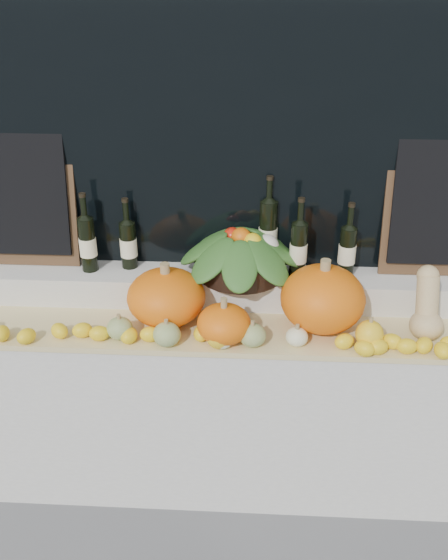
{
  "coord_description": "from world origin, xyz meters",
  "views": [
    {
      "loc": [
        0.13,
        -0.79,
        2.33
      ],
      "look_at": [
        0.0,
        1.45,
        1.12
      ],
      "focal_mm": 40.0,
      "sensor_mm": 36.0,
      "label": 1
    }
  ],
  "objects_px": {
    "pumpkin_right": "(323,299)",
    "wine_bottle_tall": "(268,233)",
    "butternut_squash": "(427,308)",
    "pumpkin_left": "(166,297)",
    "produce_bowl": "(241,252)"
  },
  "relations": [
    {
      "from": "pumpkin_left",
      "to": "produce_bowl",
      "type": "height_order",
      "value": "produce_bowl"
    },
    {
      "from": "pumpkin_left",
      "to": "butternut_squash",
      "type": "height_order",
      "value": "butternut_squash"
    },
    {
      "from": "pumpkin_right",
      "to": "pumpkin_left",
      "type": "bearing_deg",
      "value": 178.89
    },
    {
      "from": "pumpkin_left",
      "to": "wine_bottle_tall",
      "type": "bearing_deg",
      "value": 33.72
    },
    {
      "from": "produce_bowl",
      "to": "pumpkin_left",
      "type": "bearing_deg",
      "value": -147.64
    },
    {
      "from": "butternut_squash",
      "to": "wine_bottle_tall",
      "type": "height_order",
      "value": "wine_bottle_tall"
    },
    {
      "from": "pumpkin_right",
      "to": "wine_bottle_tall",
      "type": "distance_m",
      "value": 0.4
    },
    {
      "from": "pumpkin_left",
      "to": "butternut_squash",
      "type": "distance_m",
      "value": 1.07
    },
    {
      "from": "pumpkin_left",
      "to": "wine_bottle_tall",
      "type": "height_order",
      "value": "wine_bottle_tall"
    },
    {
      "from": "pumpkin_left",
      "to": "wine_bottle_tall",
      "type": "xyz_separation_m",
      "value": [
        0.42,
        0.28,
        0.18
      ]
    },
    {
      "from": "pumpkin_right",
      "to": "wine_bottle_tall",
      "type": "relative_size",
      "value": 0.82
    },
    {
      "from": "butternut_squash",
      "to": "pumpkin_right",
      "type": "bearing_deg",
      "value": 175.8
    },
    {
      "from": "pumpkin_right",
      "to": "wine_bottle_tall",
      "type": "bearing_deg",
      "value": 127.77
    },
    {
      "from": "pumpkin_left",
      "to": "wine_bottle_tall",
      "type": "distance_m",
      "value": 0.54
    },
    {
      "from": "pumpkin_right",
      "to": "produce_bowl",
      "type": "distance_m",
      "value": 0.42
    }
  ]
}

